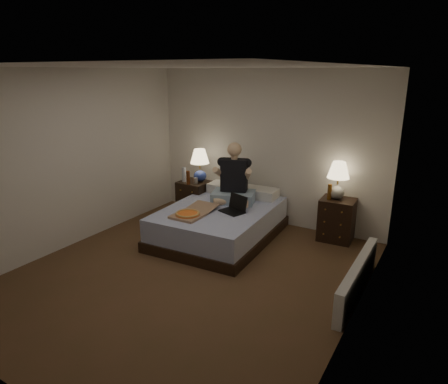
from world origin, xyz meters
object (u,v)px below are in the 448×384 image
Objects in this scene: nightstand_left at (194,199)px; person at (234,173)px; lamp_right at (338,180)px; pizza_box at (188,214)px; laptop at (232,204)px; nightstand_right at (337,219)px; water_bottle at (184,175)px; soda_can at (196,181)px; beer_bottle_left at (188,178)px; bed at (219,223)px; radiator at (357,278)px; lamp_left at (200,165)px; beer_bottle_right at (330,192)px.

nightstand_left is 1.12m from person.
lamp_right reaches higher than pizza_box.
nightstand_right is at bearing 54.21° from laptop.
soda_can is at bearing 0.53° from water_bottle.
beer_bottle_left reaches higher than pizza_box.
bed is 8.45× the size of beer_bottle_left.
soda_can is at bearing -170.71° from lamp_right.
laptop is 2.03m from radiator.
lamp_left reaches higher than nightstand_right.
soda_can is 2.21m from beer_bottle_right.
beer_bottle_left reaches higher than laptop.
nightstand_right is at bearing 39.26° from pizza_box.
lamp_right is at bearing 9.29° from soda_can.
radiator is at bearing -18.27° from water_bottle.
nightstand_left is 0.68× the size of person.
bed is at bearing -114.68° from person.
bed is at bearing -154.15° from nightstand_right.
radiator is at bearing 3.83° from laptop.
beer_bottle_right reaches higher than nightstand_left.
laptop is (1.13, -0.65, 0.29)m from nightstand_left.
lamp_left is 0.28m from soda_can.
nightstand_left is 2.76× the size of beer_bottle_left.
nightstand_left is at bearing -175.09° from beer_bottle_right.
beer_bottle_right is (-0.08, -0.08, -0.17)m from lamp_right.
radiator is at bearing -20.62° from nightstand_left.
pizza_box is (-0.17, -0.57, 0.28)m from bed.
bed is 19.42× the size of soda_can.
laptop reaches higher than radiator.
bed is 1.86m from lamp_right.
bed is at bearing -25.56° from water_bottle.
beer_bottle_right reaches higher than soda_can.
nightstand_right is 0.40× the size of radiator.
person reaches higher than pizza_box.
pizza_box is (-1.60, -1.34, -0.23)m from beer_bottle_right.
person reaches higher than nightstand_left.
laptop reaches higher than nightstand_left.
person is (0.82, -0.28, 0.03)m from lamp_left.
beer_bottle_left is at bearing 152.93° from bed.
nightstand_left is 1.35m from pizza_box.
nightstand_left reaches higher than radiator.
water_bottle is 2.44m from beer_bottle_right.
nightstand_left is (-0.86, 0.57, 0.08)m from bed.
nightstand_right is 0.46m from beer_bottle_right.
laptop is (-1.16, -0.85, -0.15)m from beer_bottle_right.
bed is at bearing -150.53° from lamp_right.
soda_can is at bearing -82.82° from lamp_left.
person is at bearing 76.87° from pizza_box.
water_bottle reaches higher than laptop.
water_bottle is at bearing -174.69° from nightstand_right.
pizza_box is (0.61, -1.21, -0.39)m from lamp_left.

